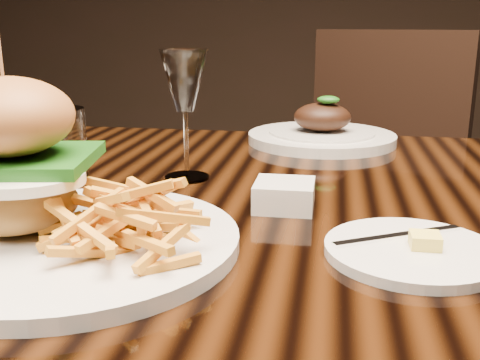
% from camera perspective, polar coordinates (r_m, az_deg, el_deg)
% --- Properties ---
extents(dining_table, '(1.60, 0.90, 0.75)m').
position_cam_1_polar(dining_table, '(0.75, 4.27, -7.43)').
color(dining_table, black).
rests_on(dining_table, ground).
extents(burger_plate, '(0.33, 0.33, 0.22)m').
position_cam_1_polar(burger_plate, '(0.57, -18.13, -1.49)').
color(burger_plate, silver).
rests_on(burger_plate, dining_table).
extents(side_saucer, '(0.17, 0.17, 0.02)m').
position_cam_1_polar(side_saucer, '(0.57, 17.10, -6.86)').
color(side_saucer, silver).
rests_on(side_saucer, dining_table).
extents(ramekin, '(0.08, 0.08, 0.03)m').
position_cam_1_polar(ramekin, '(0.68, 4.52, -1.54)').
color(ramekin, silver).
rests_on(ramekin, dining_table).
extents(wine_glass, '(0.07, 0.07, 0.18)m').
position_cam_1_polar(wine_glass, '(0.79, -5.65, 9.57)').
color(wine_glass, white).
rests_on(wine_glass, dining_table).
extents(water_tumbler, '(0.08, 0.08, 0.10)m').
position_cam_1_polar(water_tumbler, '(0.82, -17.93, 3.34)').
color(water_tumbler, white).
rests_on(water_tumbler, dining_table).
extents(far_dish, '(0.27, 0.27, 0.09)m').
position_cam_1_polar(far_dish, '(1.06, 8.30, 4.68)').
color(far_dish, silver).
rests_on(far_dish, dining_table).
extents(chair_far, '(0.61, 0.61, 0.95)m').
position_cam_1_polar(chair_far, '(1.63, 13.04, -0.03)').
color(chair_far, black).
rests_on(chair_far, ground).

